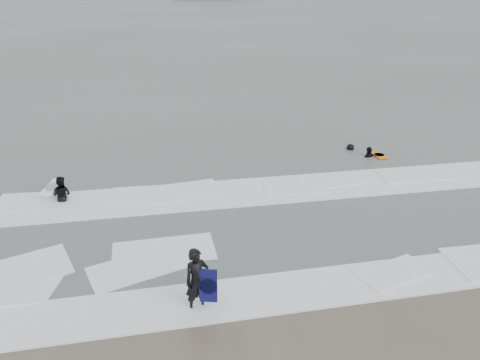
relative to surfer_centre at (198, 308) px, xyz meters
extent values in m
plane|color=brown|center=(2.22, 0.82, 0.00)|extent=(320.00, 320.00, 0.00)
plane|color=#47544C|center=(2.22, 80.82, 0.06)|extent=(320.00, 320.00, 0.00)
imported|color=black|center=(0.00, 0.00, 0.00)|extent=(0.81, 0.66, 1.91)
imported|color=black|center=(-4.73, 7.44, 0.00)|extent=(0.95, 0.84, 1.63)
imported|color=black|center=(9.41, 9.75, 0.00)|extent=(1.08, 0.78, 1.70)
imported|color=black|center=(8.87, 10.82, 0.00)|extent=(0.85, 0.70, 1.49)
cube|color=white|center=(2.22, 0.22, 0.03)|extent=(30.03, 2.32, 0.07)
cube|color=white|center=(2.22, 6.82, 0.04)|extent=(30.00, 2.60, 0.09)
camera|label=1|loc=(-0.69, -10.30, 8.56)|focal=35.00mm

